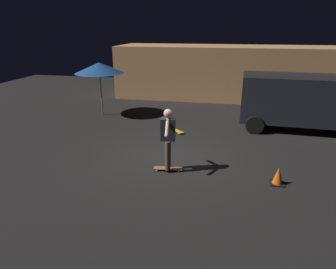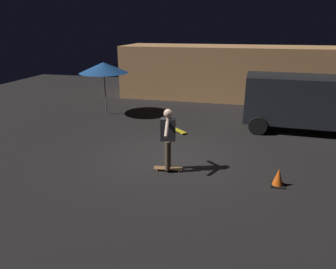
% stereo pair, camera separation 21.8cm
% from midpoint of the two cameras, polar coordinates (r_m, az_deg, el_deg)
% --- Properties ---
extents(ground_plane, '(28.00, 28.00, 0.00)m').
position_cam_midpoint_polar(ground_plane, '(9.17, -0.29, -4.36)').
color(ground_plane, black).
extents(low_building, '(11.82, 3.31, 2.76)m').
position_cam_midpoint_polar(low_building, '(17.16, 10.65, 11.49)').
color(low_building, tan).
rests_on(low_building, ground_plane).
extents(parked_van, '(4.68, 2.37, 2.03)m').
position_cam_midpoint_polar(parked_van, '(12.45, 23.94, 6.06)').
color(parked_van, black).
rests_on(parked_van, ground_plane).
extents(patio_umbrella, '(2.10, 2.10, 2.30)m').
position_cam_midpoint_polar(patio_umbrella, '(13.53, -13.28, 12.13)').
color(patio_umbrella, slate).
rests_on(patio_umbrella, ground_plane).
extents(skateboard_ridden, '(0.80, 0.29, 0.07)m').
position_cam_midpoint_polar(skateboard_ridden, '(8.37, -0.75, -6.43)').
color(skateboard_ridden, olive).
rests_on(skateboard_ridden, ground_plane).
extents(skateboard_spare, '(0.70, 0.68, 0.07)m').
position_cam_midpoint_polar(skateboard_spare, '(11.35, 0.96, 0.76)').
color(skateboard_spare, gold).
rests_on(skateboard_spare, ground_plane).
extents(skater, '(0.40, 0.99, 1.67)m').
position_cam_midpoint_polar(skater, '(7.98, -0.78, -0.09)').
color(skater, brown).
rests_on(skater, skateboard_ridden).
extents(traffic_cone, '(0.34, 0.34, 0.46)m').
position_cam_midpoint_polar(traffic_cone, '(8.06, 19.30, -7.48)').
color(traffic_cone, black).
rests_on(traffic_cone, ground_plane).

